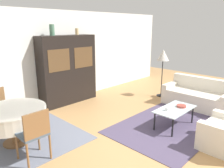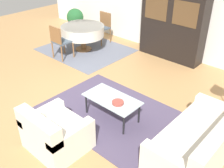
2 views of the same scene
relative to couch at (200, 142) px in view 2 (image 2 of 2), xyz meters
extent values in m
plane|color=tan|center=(-2.68, -0.38, -0.29)|extent=(14.00, 14.00, 0.00)
cube|color=white|center=(-2.68, 3.25, 1.06)|extent=(10.00, 0.06, 2.70)
cube|color=#4C425B|center=(-1.72, -0.08, -0.29)|extent=(2.74, 1.90, 0.01)
cube|color=slate|center=(-4.46, 1.72, -0.29)|extent=(2.42, 2.07, 0.01)
cube|color=silver|center=(-0.05, 0.00, -0.07)|extent=(0.89, 1.79, 0.45)
cube|color=silver|center=(0.30, 0.00, 0.33)|extent=(0.20, 1.79, 0.36)
cube|color=silver|center=(-0.05, -0.82, 0.21)|extent=(0.89, 0.16, 0.12)
cube|color=silver|center=(-0.05, 0.82, 0.21)|extent=(0.89, 0.16, 0.12)
cube|color=silver|center=(-1.81, -1.34, -0.07)|extent=(0.93, 0.82, 0.44)
cube|color=silver|center=(-1.81, -1.66, 0.31)|extent=(0.93, 0.20, 0.34)
cube|color=silver|center=(-2.20, -1.34, 0.21)|extent=(0.16, 0.82, 0.12)
cube|color=silver|center=(-1.43, -1.34, 0.21)|extent=(0.16, 0.82, 0.12)
cylinder|color=black|center=(-2.14, -0.40, -0.08)|extent=(0.04, 0.04, 0.41)
cylinder|color=black|center=(-1.20, -0.40, -0.08)|extent=(0.04, 0.04, 0.41)
cylinder|color=black|center=(-2.14, 0.04, -0.08)|extent=(0.04, 0.04, 0.41)
cylinder|color=black|center=(-1.20, 0.04, -0.08)|extent=(0.04, 0.04, 0.41)
cube|color=silver|center=(-1.67, -0.18, 0.14)|extent=(1.06, 0.56, 0.02)
cube|color=black|center=(-2.34, 2.97, 0.70)|extent=(1.76, 0.46, 2.00)
cube|color=brown|center=(-2.76, 2.74, 1.05)|extent=(0.67, 0.01, 0.60)
cube|color=brown|center=(-1.92, 2.74, 1.05)|extent=(0.67, 0.01, 0.60)
cylinder|color=brown|center=(-4.52, 1.69, -0.27)|extent=(0.48, 0.48, 0.03)
cylinder|color=brown|center=(-4.52, 1.69, -0.07)|extent=(0.14, 0.14, 0.43)
cylinder|color=silver|center=(-4.52, 1.69, 0.29)|extent=(1.24, 1.24, 0.30)
cylinder|color=silver|center=(-4.52, 1.69, 0.43)|extent=(1.25, 1.25, 0.03)
cylinder|color=brown|center=(-4.72, 1.13, -0.05)|extent=(0.04, 0.04, 0.46)
cylinder|color=brown|center=(-4.32, 1.13, -0.05)|extent=(0.04, 0.04, 0.46)
cylinder|color=brown|center=(-4.72, 0.73, -0.05)|extent=(0.04, 0.04, 0.46)
cylinder|color=brown|center=(-4.32, 0.73, -0.05)|extent=(0.04, 0.04, 0.46)
cube|color=#475666|center=(-4.52, 0.93, 0.19)|extent=(0.44, 0.44, 0.04)
cube|color=brown|center=(-4.52, 0.73, 0.43)|extent=(0.44, 0.04, 0.43)
cylinder|color=brown|center=(-4.32, 2.25, -0.05)|extent=(0.04, 0.04, 0.46)
cylinder|color=brown|center=(-4.72, 2.25, -0.05)|extent=(0.04, 0.04, 0.46)
cylinder|color=brown|center=(-4.32, 2.65, -0.05)|extent=(0.04, 0.04, 0.46)
cylinder|color=brown|center=(-4.72, 2.65, -0.05)|extent=(0.04, 0.04, 0.46)
cube|color=#475666|center=(-4.52, 2.45, 0.19)|extent=(0.44, 0.44, 0.04)
cube|color=brown|center=(-4.52, 2.65, 0.43)|extent=(0.44, 0.04, 0.43)
cylinder|color=white|center=(-1.91, -0.11, 0.19)|extent=(0.09, 0.09, 0.08)
cylinder|color=#9E4238|center=(-1.48, -0.24, 0.17)|extent=(0.21, 0.21, 0.05)
cylinder|color=#93664C|center=(-6.01, 2.68, -0.18)|extent=(0.30, 0.30, 0.24)
sphere|color=#235B2D|center=(-6.01, 2.68, 0.19)|extent=(0.58, 0.58, 0.58)
camera|label=1|loc=(-5.98, -2.37, 1.96)|focal=35.00mm
camera|label=2|loc=(1.02, -3.15, 2.83)|focal=42.00mm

